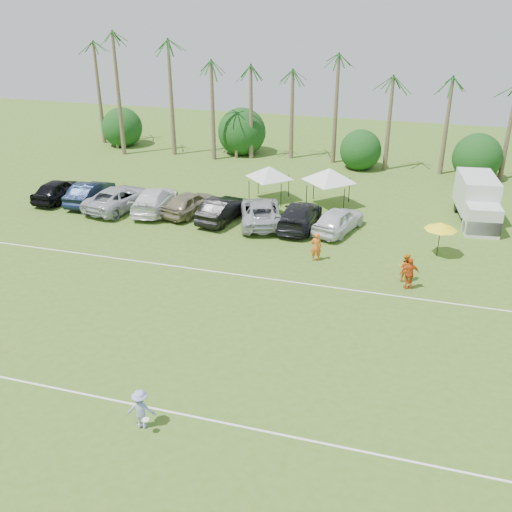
# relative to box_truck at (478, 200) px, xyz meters

# --- Properties ---
(ground) EXTENTS (120.00, 120.00, 0.00)m
(ground) POSITION_rel_box_truck_xyz_m (-15.50, -26.60, -1.68)
(ground) COLOR #3F601D
(ground) RESTS_ON ground
(field_lines) EXTENTS (80.00, 12.10, 0.01)m
(field_lines) POSITION_rel_box_truck_xyz_m (-15.50, -18.60, -1.67)
(field_lines) COLOR white
(field_lines) RESTS_ON ground
(palm_tree_0) EXTENTS (2.40, 2.40, 8.90)m
(palm_tree_0) POSITION_rel_box_truck_xyz_m (-37.50, 11.40, 5.80)
(palm_tree_0) COLOR brown
(palm_tree_0) RESTS_ON ground
(palm_tree_1) EXTENTS (2.40, 2.40, 9.90)m
(palm_tree_1) POSITION_rel_box_truck_xyz_m (-32.50, 11.40, 6.68)
(palm_tree_1) COLOR brown
(palm_tree_1) RESTS_ON ground
(palm_tree_2) EXTENTS (2.40, 2.40, 10.90)m
(palm_tree_2) POSITION_rel_box_truck_xyz_m (-27.50, 11.40, 7.54)
(palm_tree_2) COLOR brown
(palm_tree_2) RESTS_ON ground
(palm_tree_3) EXTENTS (2.40, 2.40, 11.90)m
(palm_tree_3) POSITION_rel_box_truck_xyz_m (-23.50, 11.40, 8.39)
(palm_tree_3) COLOR brown
(palm_tree_3) RESTS_ON ground
(palm_tree_4) EXTENTS (2.40, 2.40, 8.90)m
(palm_tree_4) POSITION_rel_box_truck_xyz_m (-19.50, 11.40, 5.80)
(palm_tree_4) COLOR brown
(palm_tree_4) RESTS_ON ground
(palm_tree_5) EXTENTS (2.40, 2.40, 9.90)m
(palm_tree_5) POSITION_rel_box_truck_xyz_m (-15.50, 11.40, 6.68)
(palm_tree_5) COLOR brown
(palm_tree_5) RESTS_ON ground
(palm_tree_6) EXTENTS (2.40, 2.40, 10.90)m
(palm_tree_6) POSITION_rel_box_truck_xyz_m (-11.50, 11.40, 7.54)
(palm_tree_6) COLOR brown
(palm_tree_6) RESTS_ON ground
(palm_tree_7) EXTENTS (2.40, 2.40, 11.90)m
(palm_tree_7) POSITION_rel_box_truck_xyz_m (-7.50, 11.40, 8.39)
(palm_tree_7) COLOR brown
(palm_tree_7) RESTS_ON ground
(palm_tree_8) EXTENTS (2.40, 2.40, 8.90)m
(palm_tree_8) POSITION_rel_box_truck_xyz_m (-2.50, 11.40, 5.80)
(palm_tree_8) COLOR brown
(palm_tree_8) RESTS_ON ground
(bush_tree_0) EXTENTS (4.00, 4.00, 4.00)m
(bush_tree_0) POSITION_rel_box_truck_xyz_m (-34.50, 12.40, 0.12)
(bush_tree_0) COLOR brown
(bush_tree_0) RESTS_ON ground
(bush_tree_1) EXTENTS (4.00, 4.00, 4.00)m
(bush_tree_1) POSITION_rel_box_truck_xyz_m (-21.50, 12.40, 0.12)
(bush_tree_1) COLOR brown
(bush_tree_1) RESTS_ON ground
(bush_tree_2) EXTENTS (4.00, 4.00, 4.00)m
(bush_tree_2) POSITION_rel_box_truck_xyz_m (-9.50, 12.40, 0.12)
(bush_tree_2) COLOR brown
(bush_tree_2) RESTS_ON ground
(bush_tree_3) EXTENTS (4.00, 4.00, 4.00)m
(bush_tree_3) POSITION_rel_box_truck_xyz_m (0.50, 12.40, 0.12)
(bush_tree_3) COLOR brown
(bush_tree_3) RESTS_ON ground
(sideline_player_a) EXTENTS (0.77, 0.63, 1.82)m
(sideline_player_a) POSITION_rel_box_truck_xyz_m (-9.60, -9.42, -0.77)
(sideline_player_a) COLOR orange
(sideline_player_a) RESTS_ON ground
(sideline_player_b) EXTENTS (0.97, 0.84, 1.71)m
(sideline_player_b) POSITION_rel_box_truck_xyz_m (-4.27, -10.69, -0.82)
(sideline_player_b) COLOR orange
(sideline_player_b) RESTS_ON ground
(sideline_player_c) EXTENTS (1.17, 0.77, 1.85)m
(sideline_player_c) POSITION_rel_box_truck_xyz_m (-4.01, -11.56, -0.75)
(sideline_player_c) COLOR #D04C17
(sideline_player_c) RESTS_ON ground
(box_truck) EXTENTS (3.01, 6.31, 3.14)m
(box_truck) POSITION_rel_box_truck_xyz_m (0.00, 0.00, 0.00)
(box_truck) COLOR silver
(box_truck) RESTS_ON ground
(canopy_tent_left) EXTENTS (3.92, 3.92, 3.17)m
(canopy_tent_left) POSITION_rel_box_truck_xyz_m (-15.19, 0.39, 1.04)
(canopy_tent_left) COLOR black
(canopy_tent_left) RESTS_ON ground
(canopy_tent_right) EXTENTS (4.29, 4.29, 3.47)m
(canopy_tent_right) POSITION_rel_box_truck_xyz_m (-10.55, 0.28, 1.30)
(canopy_tent_right) COLOR black
(canopy_tent_right) RESTS_ON ground
(market_umbrella) EXTENTS (1.99, 1.99, 2.21)m
(market_umbrella) POSITION_rel_box_truck_xyz_m (-2.50, -6.63, 0.31)
(market_umbrella) COLOR black
(market_umbrella) RESTS_ON ground
(frisbee_player) EXTENTS (1.18, 0.85, 1.66)m
(frisbee_player) POSITION_rel_box_truck_xyz_m (-13.07, -25.66, -0.85)
(frisbee_player) COLOR #969AD5
(frisbee_player) RESTS_ON ground
(parked_car_0) EXTENTS (2.16, 5.02, 1.69)m
(parked_car_0) POSITION_rel_box_truck_xyz_m (-30.94, -4.30, -0.83)
(parked_car_0) COLOR black
(parked_car_0) RESTS_ON ground
(parked_car_1) EXTENTS (1.98, 5.19, 1.69)m
(parked_car_1) POSITION_rel_box_truck_xyz_m (-28.20, -4.19, -0.83)
(parked_car_1) COLOR black
(parked_car_1) RESTS_ON ground
(parked_car_2) EXTENTS (3.80, 6.47, 1.69)m
(parked_car_2) POSITION_rel_box_truck_xyz_m (-25.46, -4.63, -0.83)
(parked_car_2) COLOR #AFB2B9
(parked_car_2) RESTS_ON ground
(parked_car_3) EXTENTS (3.12, 6.08, 1.69)m
(parked_car_3) POSITION_rel_box_truck_xyz_m (-22.72, -4.29, -0.83)
(parked_car_3) COLOR white
(parked_car_3) RESTS_ON ground
(parked_car_4) EXTENTS (3.17, 5.30, 1.69)m
(parked_car_4) POSITION_rel_box_truck_xyz_m (-19.98, -4.18, -0.83)
(parked_car_4) COLOR #83785B
(parked_car_4) RESTS_ON ground
(parked_car_5) EXTENTS (2.54, 5.34, 1.69)m
(parked_car_5) POSITION_rel_box_truck_xyz_m (-17.24, -4.70, -0.83)
(parked_car_5) COLOR black
(parked_car_5) RESTS_ON ground
(parked_car_6) EXTENTS (4.66, 6.66, 1.69)m
(parked_car_6) POSITION_rel_box_truck_xyz_m (-14.50, -4.48, -0.83)
(parked_car_6) COLOR #A7AAB0
(parked_car_6) RESTS_ON ground
(parked_car_7) EXTENTS (2.44, 5.85, 1.69)m
(parked_car_7) POSITION_rel_box_truck_xyz_m (-11.76, -4.33, -0.83)
(parked_car_7) COLOR black
(parked_car_7) RESTS_ON ground
(parked_car_8) EXTENTS (3.36, 5.32, 1.69)m
(parked_car_8) POSITION_rel_box_truck_xyz_m (-9.02, -4.47, -0.83)
(parked_car_8) COLOR silver
(parked_car_8) RESTS_ON ground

